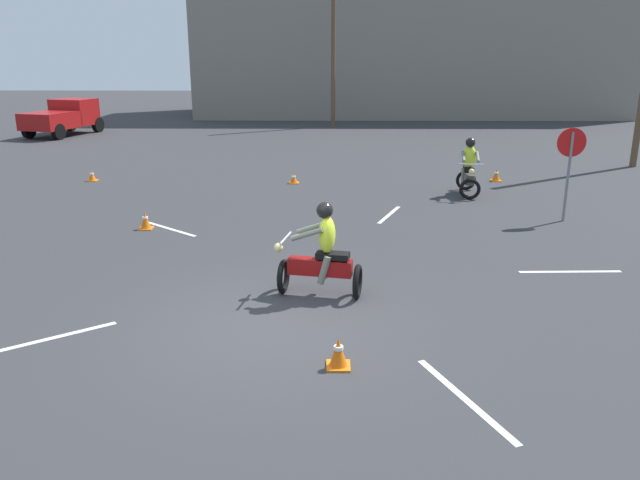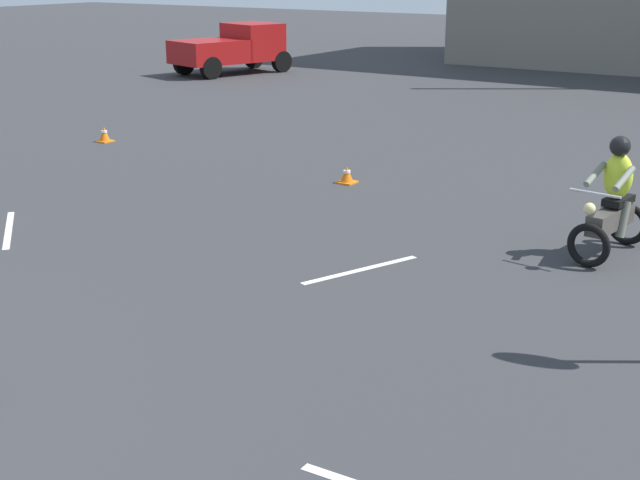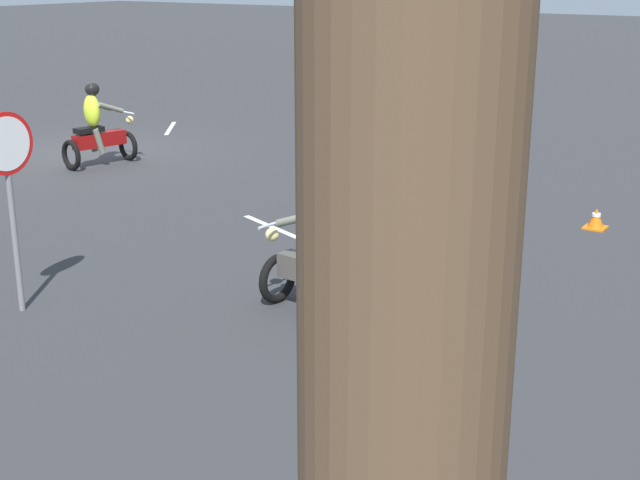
{
  "view_description": "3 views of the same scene",
  "coord_description": "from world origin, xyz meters",
  "px_view_note": "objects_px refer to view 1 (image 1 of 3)",
  "views": [
    {
      "loc": [
        0.91,
        -8.76,
        4.04
      ],
      "look_at": [
        0.77,
        1.28,
        1.0
      ],
      "focal_mm": 35.0,
      "sensor_mm": 36.0,
      "label": 1
    },
    {
      "loc": [
        8.15,
        -2.66,
        3.9
      ],
      "look_at": [
        2.89,
        5.28,
        0.9
      ],
      "focal_mm": 50.0,
      "sensor_mm": 36.0,
      "label": 2
    },
    {
      "loc": [
        12.87,
        14.46,
        3.82
      ],
      "look_at": [
        5.01,
        9.28,
        0.9
      ],
      "focal_mm": 50.0,
      "sensor_mm": 36.0,
      "label": 3
    }
  ],
  "objects_px": {
    "traffic_cone_near_left": "(92,176)",
    "traffic_cone_mid_center": "(496,175)",
    "pickup_truck": "(63,116)",
    "traffic_cone_far_center": "(338,353)",
    "utility_pole_far": "(333,43)",
    "traffic_cone_mid_left": "(145,221)",
    "traffic_cone_near_right": "(294,179)",
    "stop_sign": "(570,155)",
    "motorcycle_rider_background": "(469,170)",
    "motorcycle_rider_foreground": "(322,256)"
  },
  "relations": [
    {
      "from": "traffic_cone_mid_left",
      "to": "utility_pole_far",
      "type": "bearing_deg",
      "value": 77.89
    },
    {
      "from": "pickup_truck",
      "to": "traffic_cone_far_center",
      "type": "height_order",
      "value": "pickup_truck"
    },
    {
      "from": "stop_sign",
      "to": "motorcycle_rider_background",
      "type": "bearing_deg",
      "value": 120.31
    },
    {
      "from": "pickup_truck",
      "to": "traffic_cone_near_left",
      "type": "height_order",
      "value": "pickup_truck"
    },
    {
      "from": "pickup_truck",
      "to": "stop_sign",
      "type": "height_order",
      "value": "stop_sign"
    },
    {
      "from": "traffic_cone_mid_left",
      "to": "traffic_cone_far_center",
      "type": "relative_size",
      "value": 0.97
    },
    {
      "from": "traffic_cone_near_right",
      "to": "traffic_cone_mid_left",
      "type": "xyz_separation_m",
      "value": [
        -3.22,
        -5.41,
        0.05
      ]
    },
    {
      "from": "traffic_cone_mid_left",
      "to": "traffic_cone_near_left",
      "type": "bearing_deg",
      "value": 120.59
    },
    {
      "from": "motorcycle_rider_foreground",
      "to": "traffic_cone_mid_left",
      "type": "bearing_deg",
      "value": 56.31
    },
    {
      "from": "pickup_truck",
      "to": "stop_sign",
      "type": "bearing_deg",
      "value": -25.06
    },
    {
      "from": "pickup_truck",
      "to": "traffic_cone_far_center",
      "type": "bearing_deg",
      "value": -45.26
    },
    {
      "from": "motorcycle_rider_foreground",
      "to": "pickup_truck",
      "type": "distance_m",
      "value": 25.15
    },
    {
      "from": "traffic_cone_mid_left",
      "to": "utility_pole_far",
      "type": "height_order",
      "value": "utility_pole_far"
    },
    {
      "from": "motorcycle_rider_background",
      "to": "stop_sign",
      "type": "distance_m",
      "value": 3.58
    },
    {
      "from": "traffic_cone_near_left",
      "to": "traffic_cone_mid_left",
      "type": "distance_m",
      "value": 6.61
    },
    {
      "from": "traffic_cone_mid_left",
      "to": "traffic_cone_near_right",
      "type": "bearing_deg",
      "value": 59.19
    },
    {
      "from": "motorcycle_rider_background",
      "to": "utility_pole_far",
      "type": "height_order",
      "value": "utility_pole_far"
    },
    {
      "from": "traffic_cone_near_right",
      "to": "utility_pole_far",
      "type": "height_order",
      "value": "utility_pole_far"
    },
    {
      "from": "traffic_cone_near_right",
      "to": "traffic_cone_far_center",
      "type": "relative_size",
      "value": 0.77
    },
    {
      "from": "traffic_cone_mid_left",
      "to": "motorcycle_rider_background",
      "type": "bearing_deg",
      "value": 24.7
    },
    {
      "from": "motorcycle_rider_foreground",
      "to": "traffic_cone_mid_center",
      "type": "height_order",
      "value": "motorcycle_rider_foreground"
    },
    {
      "from": "traffic_cone_mid_center",
      "to": "traffic_cone_far_center",
      "type": "xyz_separation_m",
      "value": [
        -5.31,
        -12.55,
        0.01
      ]
    },
    {
      "from": "pickup_truck",
      "to": "utility_pole_far",
      "type": "bearing_deg",
      "value": 32.01
    },
    {
      "from": "traffic_cone_near_left",
      "to": "traffic_cone_mid_left",
      "type": "relative_size",
      "value": 0.84
    },
    {
      "from": "traffic_cone_near_left",
      "to": "motorcycle_rider_background",
      "type": "bearing_deg",
      "value": -8.73
    },
    {
      "from": "traffic_cone_mid_center",
      "to": "utility_pole_far",
      "type": "height_order",
      "value": "utility_pole_far"
    },
    {
      "from": "stop_sign",
      "to": "traffic_cone_near_right",
      "type": "xyz_separation_m",
      "value": [
        -6.96,
        4.51,
        -1.49
      ]
    },
    {
      "from": "motorcycle_rider_foreground",
      "to": "traffic_cone_far_center",
      "type": "bearing_deg",
      "value": -163.66
    },
    {
      "from": "traffic_cone_mid_center",
      "to": "traffic_cone_far_center",
      "type": "bearing_deg",
      "value": -112.92
    },
    {
      "from": "stop_sign",
      "to": "traffic_cone_mid_left",
      "type": "height_order",
      "value": "stop_sign"
    },
    {
      "from": "traffic_cone_near_left",
      "to": "traffic_cone_far_center",
      "type": "bearing_deg",
      "value": -57.68
    },
    {
      "from": "motorcycle_rider_background",
      "to": "traffic_cone_near_left",
      "type": "xyz_separation_m",
      "value": [
        -11.8,
        1.81,
        -0.56
      ]
    },
    {
      "from": "motorcycle_rider_foreground",
      "to": "traffic_cone_far_center",
      "type": "height_order",
      "value": "motorcycle_rider_foreground"
    },
    {
      "from": "stop_sign",
      "to": "pickup_truck",
      "type": "bearing_deg",
      "value": 139.47
    },
    {
      "from": "traffic_cone_mid_left",
      "to": "traffic_cone_far_center",
      "type": "bearing_deg",
      "value": -56.26
    },
    {
      "from": "traffic_cone_near_right",
      "to": "traffic_cone_mid_center",
      "type": "height_order",
      "value": "traffic_cone_mid_center"
    },
    {
      "from": "motorcycle_rider_background",
      "to": "traffic_cone_mid_center",
      "type": "relative_size",
      "value": 4.14
    },
    {
      "from": "pickup_truck",
      "to": "traffic_cone_mid_left",
      "type": "distance_m",
      "value": 19.46
    },
    {
      "from": "stop_sign",
      "to": "traffic_cone_mid_center",
      "type": "distance_m",
      "value": 5.17
    },
    {
      "from": "motorcycle_rider_foreground",
      "to": "pickup_truck",
      "type": "relative_size",
      "value": 0.37
    },
    {
      "from": "pickup_truck",
      "to": "utility_pole_far",
      "type": "relative_size",
      "value": 0.5
    },
    {
      "from": "traffic_cone_far_center",
      "to": "pickup_truck",
      "type": "bearing_deg",
      "value": 119.28
    },
    {
      "from": "traffic_cone_near_right",
      "to": "traffic_cone_mid_left",
      "type": "distance_m",
      "value": 6.29
    },
    {
      "from": "motorcycle_rider_background",
      "to": "stop_sign",
      "type": "height_order",
      "value": "stop_sign"
    },
    {
      "from": "traffic_cone_near_left",
      "to": "traffic_cone_mid_center",
      "type": "xyz_separation_m",
      "value": [
        13.15,
        0.15,
        0.03
      ]
    },
    {
      "from": "motorcycle_rider_background",
      "to": "pickup_truck",
      "type": "bearing_deg",
      "value": -30.68
    },
    {
      "from": "stop_sign",
      "to": "traffic_cone_near_left",
      "type": "bearing_deg",
      "value": 160.49
    },
    {
      "from": "motorcycle_rider_foreground",
      "to": "motorcycle_rider_background",
      "type": "xyz_separation_m",
      "value": [
        4.2,
        8.04,
        0.0
      ]
    },
    {
      "from": "motorcycle_rider_foreground",
      "to": "pickup_truck",
      "type": "bearing_deg",
      "value": 42.43
    },
    {
      "from": "motorcycle_rider_foreground",
      "to": "traffic_cone_near_right",
      "type": "distance_m",
      "value": 9.63
    }
  ]
}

